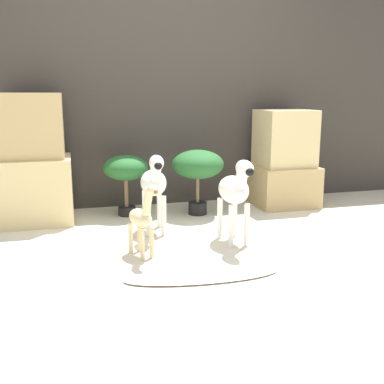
# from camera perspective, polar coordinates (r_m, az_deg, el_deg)

# --- Properties ---
(ground_plane) EXTENTS (14.00, 14.00, 0.00)m
(ground_plane) POSITION_cam_1_polar(r_m,az_deg,el_deg) (3.09, 2.14, -8.55)
(ground_plane) COLOR beige
(wall_back) EXTENTS (6.40, 0.08, 2.20)m
(wall_back) POSITION_cam_1_polar(r_m,az_deg,el_deg) (4.54, -4.14, 12.27)
(wall_back) COLOR #38332D
(wall_back) RESTS_ON ground_plane
(rock_pillar_left) EXTENTS (0.59, 0.57, 1.11)m
(rock_pillar_left) POSITION_cam_1_polar(r_m,az_deg,el_deg) (4.12, -19.27, 3.38)
(rock_pillar_left) COLOR #DBC184
(rock_pillar_left) RESTS_ON ground_plane
(rock_pillar_right) EXTENTS (0.59, 0.57, 0.95)m
(rock_pillar_right) POSITION_cam_1_polar(r_m,az_deg,el_deg) (4.59, 11.56, 3.75)
(rock_pillar_right) COLOR tan
(rock_pillar_right) RESTS_ON ground_plane
(zebra_right) EXTENTS (0.22, 0.47, 0.66)m
(zebra_right) POSITION_cam_1_polar(r_m,az_deg,el_deg) (3.32, 5.53, 0.28)
(zebra_right) COLOR white
(zebra_right) RESTS_ON ground_plane
(zebra_left) EXTENTS (0.22, 0.47, 0.66)m
(zebra_left) POSITION_cam_1_polar(r_m,az_deg,el_deg) (3.57, -4.84, 1.16)
(zebra_left) COLOR white
(zebra_left) RESTS_ON ground_plane
(giraffe_figurine) EXTENTS (0.20, 0.35, 0.53)m
(giraffe_figurine) POSITION_cam_1_polar(r_m,az_deg,el_deg) (3.08, -6.36, -3.30)
(giraffe_figurine) COLOR beige
(giraffe_figurine) RESTS_ON ground_plane
(potted_palm_front) EXTENTS (0.48, 0.48, 0.60)m
(potted_palm_front) POSITION_cam_1_polar(r_m,az_deg,el_deg) (4.13, 0.73, 3.23)
(potted_palm_front) COLOR black
(potted_palm_front) RESTS_ON ground_plane
(potted_palm_back) EXTENTS (0.41, 0.41, 0.56)m
(potted_palm_back) POSITION_cam_1_polar(r_m,az_deg,el_deg) (4.14, -8.43, 2.76)
(potted_palm_back) COLOR black
(potted_palm_back) RESTS_ON ground_plane
(surfboard) EXTENTS (0.98, 0.34, 0.07)m
(surfboard) POSITION_cam_1_polar(r_m,az_deg,el_deg) (2.81, 0.96, -10.49)
(surfboard) COLOR silver
(surfboard) RESTS_ON ground_plane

